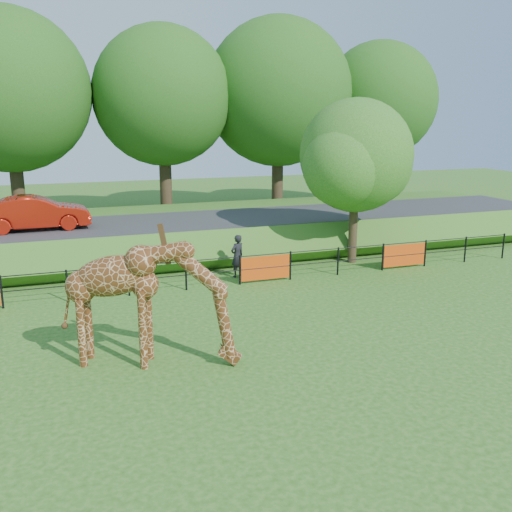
% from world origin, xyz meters
% --- Properties ---
extents(ground, '(90.00, 90.00, 0.00)m').
position_xyz_m(ground, '(0.00, 0.00, 0.00)').
color(ground, '#245214').
rests_on(ground, ground).
extents(giraffe, '(4.37, 2.45, 3.15)m').
position_xyz_m(giraffe, '(-2.17, 2.18, 1.57)').
color(giraffe, '#552B11').
rests_on(giraffe, ground).
extents(perimeter_fence, '(28.07, 0.10, 1.10)m').
position_xyz_m(perimeter_fence, '(0.00, 8.00, 0.55)').
color(perimeter_fence, black).
rests_on(perimeter_fence, ground).
extents(embankment, '(40.00, 9.00, 1.30)m').
position_xyz_m(embankment, '(0.00, 15.50, 0.65)').
color(embankment, '#245214').
rests_on(embankment, ground).
extents(road, '(40.00, 5.00, 0.12)m').
position_xyz_m(road, '(0.00, 14.00, 1.36)').
color(road, '#2A2A2C').
rests_on(road, embankment).
extents(car_red, '(4.36, 1.67, 1.42)m').
position_xyz_m(car_red, '(-4.96, 13.88, 2.13)').
color(car_red, '#B91C0D').
rests_on(car_red, road).
extents(visitor, '(0.71, 0.61, 1.64)m').
position_xyz_m(visitor, '(2.24, 9.05, 0.82)').
color(visitor, black).
rests_on(visitor, ground).
extents(tree_east, '(5.40, 4.71, 6.76)m').
position_xyz_m(tree_east, '(7.60, 9.63, 4.28)').
color(tree_east, '#302215').
rests_on(tree_east, ground).
extents(bg_tree_line, '(37.30, 8.80, 11.82)m').
position_xyz_m(bg_tree_line, '(1.89, 22.00, 7.19)').
color(bg_tree_line, '#302215').
rests_on(bg_tree_line, ground).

